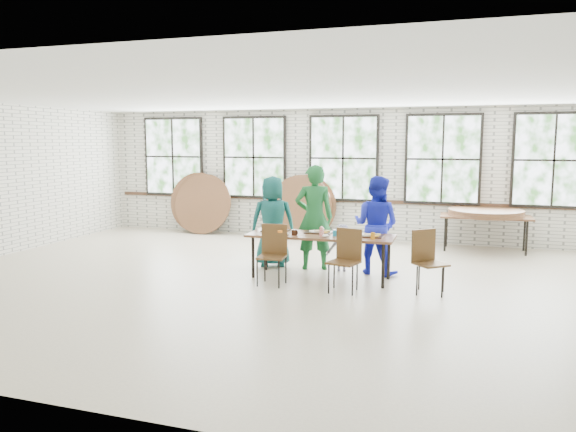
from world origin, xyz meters
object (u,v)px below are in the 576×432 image
dining_table (321,238)px  storage_table (486,218)px  chair_near_right (346,254)px  chair_near_left (273,249)px

dining_table → storage_table: bearing=50.2°
dining_table → chair_near_right: chair_near_right is taller
chair_near_left → chair_near_right: bearing=-8.0°
dining_table → storage_table: 4.25m
chair_near_left → storage_table: 5.08m
chair_near_right → storage_table: (2.05, 3.95, 0.13)m
dining_table → storage_table: same height
dining_table → chair_near_left: (-0.63, -0.55, -0.13)m
storage_table → dining_table: bearing=-130.4°
chair_near_left → chair_near_right: size_ratio=1.00×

